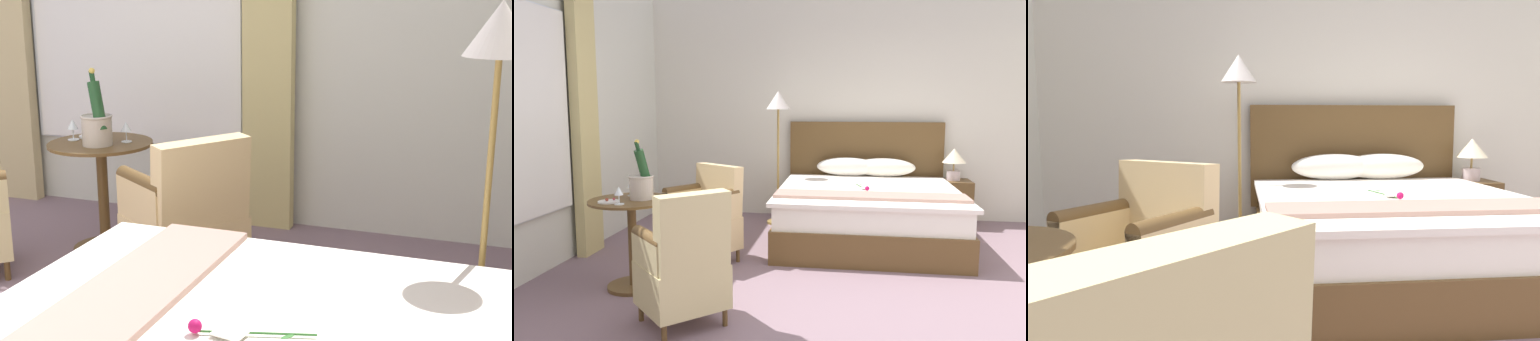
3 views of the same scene
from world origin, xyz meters
TOP-DOWN VIEW (x-y plane):
  - ground_plane at (0.00, 0.00)m, footprint 7.86×7.86m
  - wall_headboard_side at (0.00, 3.24)m, footprint 5.49×0.12m
  - bed at (0.20, 2.10)m, footprint 1.96×2.20m
  - nightstand at (1.27, 2.87)m, footprint 0.45×0.41m
  - bedside_lamp at (1.27, 2.87)m, footprint 0.28×0.28m
  - floor_lamp_brass at (-0.88, 2.64)m, footprint 0.29×0.29m
  - side_table_round at (-1.73, 0.23)m, footprint 0.67×0.67m
  - champagne_bucket at (-1.65, 0.27)m, footprint 0.20×0.20m
  - wine_glass_near_bucket at (-1.80, 0.39)m, footprint 0.07×0.07m
  - wine_glass_near_edge at (-1.74, 0.03)m, footprint 0.07×0.07m
  - snack_plate at (-1.85, 0.09)m, footprint 0.17×0.17m
  - armchair_by_window at (-1.35, 1.02)m, footprint 0.77×0.76m
  - armchair_facing_bed at (-1.09, -0.38)m, footprint 0.72×0.71m

SIDE VIEW (x-z plane):
  - ground_plane at x=0.00m, z-range 0.00..0.00m
  - nightstand at x=1.27m, z-range 0.00..0.57m
  - bed at x=0.20m, z-range -0.30..0.97m
  - armchair_by_window at x=-1.35m, z-range -0.04..0.88m
  - armchair_facing_bed at x=-1.09m, z-range -0.05..0.89m
  - side_table_round at x=-1.73m, z-range 0.07..0.81m
  - snack_plate at x=-1.85m, z-range 0.73..0.76m
  - bedside_lamp at x=1.27m, z-range 0.63..1.03m
  - wine_glass_near_bucket at x=-1.80m, z-range 0.76..0.90m
  - wine_glass_near_edge at x=-1.74m, z-range 0.76..0.90m
  - champagne_bucket at x=-1.65m, z-range 0.63..1.12m
  - floor_lamp_brass at x=-0.88m, z-range 0.52..2.18m
  - wall_headboard_side at x=0.00m, z-range 0.00..2.91m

